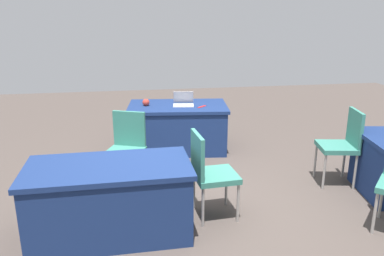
% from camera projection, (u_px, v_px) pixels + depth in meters
% --- Properties ---
extents(ground_plane, '(14.40, 14.40, 0.00)m').
position_uv_depth(ground_plane, '(191.00, 211.00, 4.22)').
color(ground_plane, '#4C423D').
extents(table_foreground, '(1.64, 1.09, 0.73)m').
position_uv_depth(table_foreground, '(178.00, 127.00, 6.09)').
color(table_foreground, navy).
rests_on(table_foreground, ground).
extents(table_back_left, '(1.58, 0.83, 0.73)m').
position_uv_depth(table_back_left, '(110.00, 200.00, 3.71)').
color(table_back_left, navy).
rests_on(table_back_left, ground).
extents(chair_near_front, '(0.51, 0.51, 0.97)m').
position_uv_depth(chair_near_front, '(343.00, 142.00, 4.78)').
color(chair_near_front, '#9E9993').
rests_on(chair_near_front, ground).
extents(chair_tucked_left, '(0.47, 0.47, 0.94)m').
position_uv_depth(chair_tucked_left, '(209.00, 170.00, 3.98)').
color(chair_tucked_left, '#9E9993').
rests_on(chair_tucked_left, ground).
extents(chair_back_row, '(0.57, 0.57, 0.94)m').
position_uv_depth(chair_back_row, '(126.00, 145.00, 4.72)').
color(chair_back_row, '#9E9993').
rests_on(chair_back_row, ground).
extents(laptop_silver, '(0.36, 0.33, 0.21)m').
position_uv_depth(laptop_silver, '(183.00, 103.00, 5.97)').
color(laptop_silver, silver).
rests_on(laptop_silver, table_foreground).
extents(yarn_ball, '(0.11, 0.11, 0.11)m').
position_uv_depth(yarn_ball, '(146.00, 102.00, 5.93)').
color(yarn_ball, '#B2382D').
rests_on(yarn_ball, table_foreground).
extents(scissors_red, '(0.16, 0.15, 0.01)m').
position_uv_depth(scissors_red, '(202.00, 107.00, 5.87)').
color(scissors_red, red).
rests_on(scissors_red, table_foreground).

